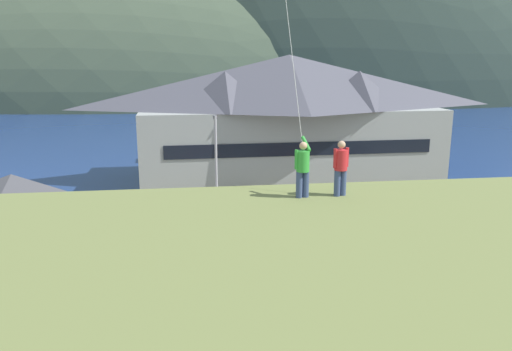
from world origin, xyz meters
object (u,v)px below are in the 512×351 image
(moored_boat_outer_mooring, at_px, (227,153))
(person_companion, at_px, (341,166))
(moored_boat_wharfside, at_px, (163,146))
(parking_light_pole, at_px, (216,162))
(parked_car_back_row_left, at_px, (346,271))
(parked_car_mid_row_far, at_px, (480,221))
(storage_shed_near_lot, at_px, (17,227))
(parked_car_front_row_silver, at_px, (133,228))
(person_kite_flyer, at_px, (303,167))
(harbor_lodge, at_px, (289,114))
(moored_boat_inner_slip, at_px, (161,154))
(parked_car_corner_spot, at_px, (365,227))
(parked_car_front_row_red, at_px, (225,264))
(wharf_dock, at_px, (194,151))

(moored_boat_outer_mooring, height_order, person_companion, person_companion)
(moored_boat_wharfside, bearing_deg, parking_light_pole, -79.82)
(parked_car_back_row_left, xyz_separation_m, parked_car_mid_row_far, (10.38, 6.07, 0.00))
(storage_shed_near_lot, bearing_deg, parked_car_front_row_silver, 40.75)
(moored_boat_outer_mooring, xyz_separation_m, parked_car_mid_row_far, (13.50, -26.63, 0.34))
(moored_boat_outer_mooring, relative_size, person_kite_flyer, 3.97)
(harbor_lodge, xyz_separation_m, moored_boat_inner_slip, (-12.06, 9.61, -5.16))
(storage_shed_near_lot, relative_size, parked_car_corner_spot, 1.62)
(harbor_lodge, bearing_deg, parked_car_front_row_red, -108.85)
(parked_car_front_row_red, bearing_deg, person_kite_flyer, -75.85)
(moored_boat_inner_slip, bearing_deg, moored_boat_wharfside, 89.70)
(storage_shed_near_lot, bearing_deg, parked_car_front_row_red, -10.30)
(parked_car_corner_spot, height_order, parking_light_pole, parking_light_pole)
(harbor_lodge, xyz_separation_m, parking_light_pole, (-7.24, -12.30, -1.71))
(parked_car_front_row_red, height_order, parked_car_mid_row_far, same)
(moored_boat_outer_mooring, relative_size, parking_light_pole, 1.04)
(wharf_dock, distance_m, moored_boat_wharfside, 3.95)
(parking_light_pole, bearing_deg, moored_boat_outer_mooring, 84.01)
(parked_car_front_row_red, bearing_deg, moored_boat_wharfside, 97.36)
(person_companion, bearing_deg, parked_car_front_row_red, 112.37)
(parked_car_back_row_left, xyz_separation_m, parked_car_corner_spot, (3.00, 5.81, 0.00))
(harbor_lodge, xyz_separation_m, wharf_dock, (-8.46, 12.76, -5.54))
(harbor_lodge, distance_m, moored_boat_inner_slip, 16.26)
(parked_car_front_row_red, bearing_deg, parked_car_corner_spot, 26.50)
(parked_car_corner_spot, bearing_deg, storage_shed_near_lot, -172.38)
(storage_shed_near_lot, relative_size, parked_car_front_row_red, 1.66)
(storage_shed_near_lot, height_order, parked_car_front_row_red, storage_shed_near_lot)
(wharf_dock, xyz_separation_m, parked_car_front_row_red, (1.08, -34.37, 0.71))
(parked_car_corner_spot, bearing_deg, parked_car_front_row_red, -153.50)
(parked_car_front_row_red, xyz_separation_m, parking_light_pole, (0.14, 9.31, 3.11))
(parked_car_corner_spot, bearing_deg, harbor_lodge, 93.86)
(parked_car_front_row_silver, relative_size, parking_light_pole, 0.60)
(harbor_lodge, xyz_separation_m, parked_car_mid_row_far, (8.55, -17.09, -4.82))
(wharf_dock, distance_m, parked_car_back_row_left, 36.53)
(parked_car_mid_row_far, relative_size, person_kite_flyer, 2.34)
(storage_shed_near_lot, height_order, parked_car_back_row_left, storage_shed_near_lot)
(parked_car_front_row_silver, height_order, parked_car_mid_row_far, same)
(harbor_lodge, bearing_deg, parking_light_pole, -120.46)
(moored_boat_outer_mooring, xyz_separation_m, parked_car_front_row_silver, (-7.41, -25.13, 0.34))
(storage_shed_near_lot, xyz_separation_m, person_kite_flyer, (11.82, -9.49, 4.64))
(harbor_lodge, distance_m, parked_car_back_row_left, 23.73)
(parked_car_mid_row_far, xyz_separation_m, person_companion, (-12.78, -12.19, 6.36))
(moored_boat_wharfside, distance_m, moored_boat_outer_mooring, 8.60)
(moored_boat_inner_slip, distance_m, parked_car_front_row_red, 31.57)
(storage_shed_near_lot, relative_size, moored_boat_outer_mooring, 0.95)
(moored_boat_inner_slip, bearing_deg, moored_boat_outer_mooring, -0.53)
(parked_car_front_row_silver, distance_m, parked_car_mid_row_far, 20.96)
(moored_boat_inner_slip, relative_size, parked_car_corner_spot, 1.83)
(parked_car_back_row_left, bearing_deg, person_companion, -111.40)
(parked_car_front_row_red, relative_size, person_kite_flyer, 2.27)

